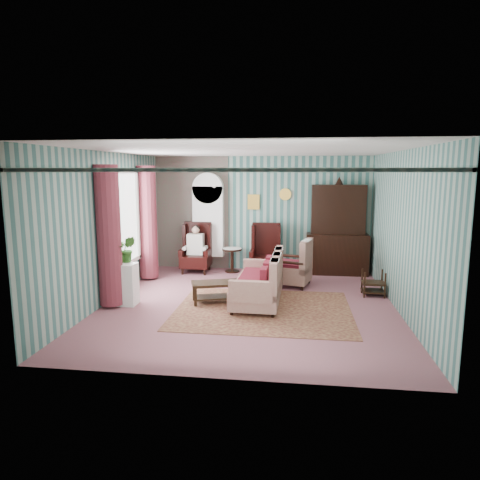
# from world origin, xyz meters

# --- Properties ---
(floor) EXTENTS (6.00, 6.00, 0.00)m
(floor) POSITION_xyz_m (0.00, 0.00, 0.00)
(floor) COLOR #925562
(floor) RESTS_ON ground
(room_shell) EXTENTS (5.53, 6.02, 2.91)m
(room_shell) POSITION_xyz_m (-0.62, 0.18, 2.01)
(room_shell) COLOR #386761
(room_shell) RESTS_ON ground
(bookcase) EXTENTS (0.80, 0.28, 2.24)m
(bookcase) POSITION_xyz_m (-1.35, 2.84, 1.12)
(bookcase) COLOR white
(bookcase) RESTS_ON floor
(dresser_hutch) EXTENTS (1.50, 0.56, 2.36)m
(dresser_hutch) POSITION_xyz_m (1.90, 2.72, 1.18)
(dresser_hutch) COLOR black
(dresser_hutch) RESTS_ON floor
(wingback_left) EXTENTS (0.76, 0.80, 1.25)m
(wingback_left) POSITION_xyz_m (-1.60, 2.45, 0.62)
(wingback_left) COLOR black
(wingback_left) RESTS_ON floor
(wingback_right) EXTENTS (0.76, 0.80, 1.25)m
(wingback_right) POSITION_xyz_m (0.15, 2.45, 0.62)
(wingback_right) COLOR black
(wingback_right) RESTS_ON floor
(seated_woman) EXTENTS (0.44, 0.40, 1.18)m
(seated_woman) POSITION_xyz_m (-1.60, 2.45, 0.59)
(seated_woman) COLOR beige
(seated_woman) RESTS_ON floor
(round_side_table) EXTENTS (0.50, 0.50, 0.60)m
(round_side_table) POSITION_xyz_m (-0.70, 2.60, 0.30)
(round_side_table) COLOR black
(round_side_table) RESTS_ON floor
(nest_table) EXTENTS (0.45, 0.38, 0.54)m
(nest_table) POSITION_xyz_m (2.47, 0.90, 0.27)
(nest_table) COLOR black
(nest_table) RESTS_ON floor
(plant_stand) EXTENTS (0.55, 0.35, 0.80)m
(plant_stand) POSITION_xyz_m (-2.40, -0.30, 0.40)
(plant_stand) COLOR silver
(plant_stand) RESTS_ON floor
(rug) EXTENTS (3.20, 2.60, 0.01)m
(rug) POSITION_xyz_m (0.30, -0.30, 0.01)
(rug) COLOR #4B1D19
(rug) RESTS_ON floor
(sofa) EXTENTS (1.09, 1.99, 1.03)m
(sofa) POSITION_xyz_m (0.16, 0.18, 0.51)
(sofa) COLOR beige
(sofa) RESTS_ON floor
(floral_armchair) EXTENTS (0.98, 1.03, 0.91)m
(floral_armchair) POSITION_xyz_m (0.80, 1.50, 0.45)
(floral_armchair) COLOR beige
(floral_armchair) RESTS_ON floor
(coffee_table) EXTENTS (1.03, 0.72, 0.41)m
(coffee_table) POSITION_xyz_m (-0.64, 0.02, 0.21)
(coffee_table) COLOR black
(coffee_table) RESTS_ON floor
(potted_plant_a) EXTENTS (0.42, 0.39, 0.38)m
(potted_plant_a) POSITION_xyz_m (-2.45, -0.42, 0.99)
(potted_plant_a) COLOR #1B4E18
(potted_plant_a) RESTS_ON plant_stand
(potted_plant_b) EXTENTS (0.33, 0.29, 0.50)m
(potted_plant_b) POSITION_xyz_m (-2.31, -0.16, 1.05)
(potted_plant_b) COLOR #275219
(potted_plant_b) RESTS_ON plant_stand
(potted_plant_c) EXTENTS (0.25, 0.25, 0.40)m
(potted_plant_c) POSITION_xyz_m (-2.46, -0.20, 1.00)
(potted_plant_c) COLOR #21591C
(potted_plant_c) RESTS_ON plant_stand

